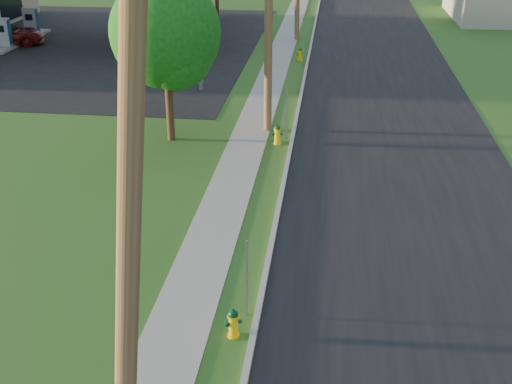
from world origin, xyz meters
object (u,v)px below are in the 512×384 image
fuel_pump_nw (4,37)px  hydrant_far (300,54)px  fuel_pump_se (161,28)px  car_silver (160,38)px  car_red (5,35)px  hydrant_near (233,323)px  tree_verge (168,38)px  fuel_pump_sw (32,25)px  fuel_pump_ne (144,41)px  utility_pole_near (128,245)px  hydrant_mid (277,134)px  utility_pole_mid (269,8)px

fuel_pump_nw → hydrant_far: (18.53, -0.79, -0.35)m
fuel_pump_nw → fuel_pump_se: bearing=24.0°
car_silver → car_red: bearing=74.8°
car_red → fuel_pump_nw: bearing=-175.8°
hydrant_near → fuel_pump_nw: bearing=124.9°
fuel_pump_se → tree_verge: bearing=-74.1°
fuel_pump_sw → hydrant_near: bearing=-58.8°
hydrant_near → fuel_pump_sw: bearing=121.2°
fuel_pump_ne → fuel_pump_sw: same height
hydrant_near → utility_pole_near: bearing=-98.5°
fuel_pump_sw → hydrant_mid: (18.44, -18.53, -0.33)m
hydrant_far → hydrant_mid: bearing=-90.4°
utility_pole_mid → tree_verge: size_ratio=1.55×
utility_pole_mid → hydrant_near: bearing=-87.2°
utility_pole_near → car_red: bearing=119.8°
tree_verge → car_red: tree_verge is taller
fuel_pump_nw → hydrant_mid: size_ratio=3.96×
utility_pole_near → hydrant_near: bearing=81.5°
fuel_pump_ne → hydrant_near: bearing=-70.3°
fuel_pump_nw → fuel_pump_se: same height
fuel_pump_ne → hydrant_near: (9.56, -26.62, -0.36)m
hydrant_near → hydrant_far: 25.83m
utility_pole_mid → car_red: (-18.33, 14.00, -4.27)m
tree_verge → hydrant_far: (4.23, 13.83, -3.69)m
fuel_pump_sw → car_red: bearing=-98.2°
fuel_pump_ne → car_silver: (0.76, 0.84, 0.03)m
fuel_pump_nw → hydrant_near: (18.56, -26.62, -0.36)m
utility_pole_mid → fuel_pump_nw: 22.52m
hydrant_far → car_silver: bearing=169.5°
utility_pole_near → fuel_pump_se: 36.34m
fuel_pump_nw → hydrant_near: bearing=-55.1°
fuel_pump_se → tree_verge: (5.30, -18.62, 3.34)m
car_silver → hydrant_near: bearing=-176.6°
utility_pole_near → tree_verge: bearing=102.4°
fuel_pump_ne → tree_verge: 15.90m
utility_pole_mid → hydrant_mid: utility_pole_mid is taller
utility_pole_near → hydrant_far: (0.63, 30.21, -4.43)m
utility_pole_near → hydrant_mid: utility_pole_near is taller
fuel_pump_sw → hydrant_near: (18.56, -30.62, -0.36)m
hydrant_mid → fuel_pump_ne: bearing=123.0°
fuel_pump_sw → hydrant_mid: 26.14m
fuel_pump_nw → car_red: bearing=113.4°
fuel_pump_nw → tree_verge: 20.72m
hydrant_near → car_red: size_ratio=0.15×
fuel_pump_sw → fuel_pump_se: size_ratio=1.00×
utility_pole_near → tree_verge: 16.79m
utility_pole_mid → hydrant_far: (0.63, 12.21, -4.58)m
utility_pole_mid → tree_verge: bearing=-155.8°
utility_pole_near → fuel_pump_sw: (-17.90, 35.00, -4.08)m
fuel_pump_sw → car_red: fuel_pump_sw is taller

